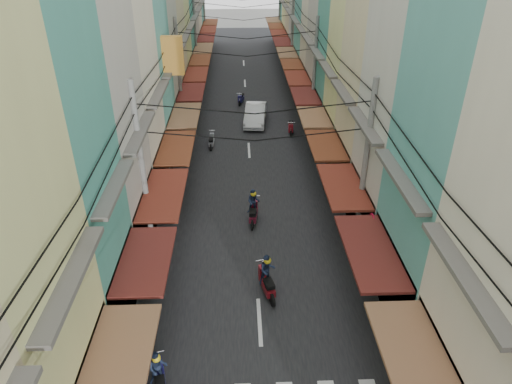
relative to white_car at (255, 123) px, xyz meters
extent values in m
plane|color=slate|center=(-0.64, -19.19, 0.00)|extent=(160.00, 160.00, 0.00)
cube|color=black|center=(-0.64, 0.81, 0.01)|extent=(10.00, 80.00, 0.02)
cube|color=slate|center=(-7.14, 0.81, 0.03)|extent=(3.00, 80.00, 0.06)
cube|color=slate|center=(5.86, 0.81, 0.03)|extent=(3.00, 80.00, 0.06)
cube|color=brown|center=(-4.74, -25.46, 3.00)|extent=(1.80, 4.33, 0.12)
cube|color=#595651|center=(-5.39, -25.46, 6.00)|extent=(0.50, 4.23, 0.15)
cube|color=black|center=(-6.24, -20.96, 1.60)|extent=(1.20, 4.13, 3.20)
cube|color=#5D1F1A|center=(-4.74, -20.96, 3.00)|extent=(1.80, 3.96, 0.12)
cube|color=#595651|center=(-5.39, -20.96, 6.00)|extent=(0.50, 3.87, 0.15)
cube|color=#B7B2A8|center=(-8.64, -16.24, 10.47)|extent=(6.00, 5.14, 20.93)
cube|color=black|center=(-6.24, -16.24, 1.60)|extent=(1.20, 4.94, 3.20)
cube|color=maroon|center=(-4.74, -16.24, 3.00)|extent=(1.80, 4.73, 0.12)
cube|color=#595651|center=(-5.39, -16.24, 6.00)|extent=(0.50, 4.63, 0.15)
cube|color=beige|center=(-8.64, -11.19, 8.72)|extent=(6.00, 4.95, 17.43)
cube|color=black|center=(-6.24, -11.19, 1.60)|extent=(1.20, 4.75, 3.20)
cube|color=brown|center=(-4.74, -11.19, 3.00)|extent=(1.80, 4.56, 0.12)
cube|color=#595651|center=(-5.39, -11.19, 6.00)|extent=(0.50, 4.46, 0.15)
cube|color=#55A49C|center=(-8.64, -6.22, 8.16)|extent=(6.00, 4.99, 16.32)
cube|color=black|center=(-6.24, -6.22, 1.60)|extent=(1.20, 4.80, 3.20)
cube|color=brown|center=(-4.74, -6.22, 3.00)|extent=(1.80, 4.60, 0.12)
cube|color=#595651|center=(-5.39, -6.22, 6.00)|extent=(0.50, 4.50, 0.15)
cube|color=black|center=(-6.24, -1.40, 1.60)|extent=(1.20, 4.46, 3.20)
cube|color=#5D1F1A|center=(-4.74, -1.40, 3.00)|extent=(1.80, 4.27, 0.12)
cube|color=#595651|center=(-5.39, -1.40, 6.00)|extent=(0.50, 4.18, 0.15)
cube|color=black|center=(-6.24, 3.37, 1.60)|extent=(1.20, 4.70, 3.20)
cube|color=maroon|center=(-4.74, 3.37, 3.00)|extent=(1.80, 4.50, 0.12)
cube|color=#595651|center=(-5.39, 3.37, 6.00)|extent=(0.50, 4.40, 0.15)
cube|color=black|center=(-6.24, 8.08, 1.60)|extent=(1.20, 4.34, 3.20)
cube|color=brown|center=(-4.74, 8.08, 3.00)|extent=(1.80, 4.16, 0.12)
cube|color=#595651|center=(-5.39, 8.08, 6.00)|extent=(0.50, 4.07, 0.15)
cube|color=black|center=(-6.24, 12.93, 1.60)|extent=(1.20, 4.99, 3.20)
cube|color=brown|center=(-4.74, 12.93, 3.00)|extent=(1.80, 4.78, 0.12)
cube|color=#595651|center=(-5.39, 12.93, 6.00)|extent=(0.50, 4.68, 0.15)
cube|color=black|center=(-6.24, 18.00, 1.60)|extent=(1.20, 4.74, 3.20)
cube|color=#5D1F1A|center=(-4.74, 18.00, 3.00)|extent=(1.80, 4.55, 0.12)
cube|color=#595651|center=(-5.39, 18.00, 6.00)|extent=(0.50, 4.45, 0.15)
cube|color=black|center=(-6.24, 22.95, 1.60)|extent=(1.20, 4.76, 3.20)
cube|color=maroon|center=(-4.74, 22.95, 3.00)|extent=(1.80, 4.56, 0.12)
cube|color=#595651|center=(-5.39, 22.95, 6.00)|extent=(0.50, 4.46, 0.15)
cube|color=black|center=(-6.24, 27.95, 1.60)|extent=(1.20, 4.84, 3.20)
cube|color=brown|center=(-4.74, 27.95, 3.00)|extent=(1.80, 4.64, 0.12)
cube|color=#503512|center=(-5.04, -7.19, 7.00)|extent=(1.20, 0.40, 2.20)
cube|color=brown|center=(3.46, -25.75, 3.00)|extent=(1.80, 4.58, 0.12)
cube|color=#595651|center=(4.11, -25.75, 6.00)|extent=(0.50, 4.48, 0.15)
cube|color=#55A49C|center=(7.36, -20.74, 7.54)|extent=(6.00, 5.03, 15.08)
cube|color=black|center=(4.96, -20.74, 1.60)|extent=(1.20, 4.83, 3.20)
cube|color=#5D1F1A|center=(3.46, -20.74, 3.00)|extent=(1.80, 4.63, 0.12)
cube|color=#595651|center=(4.11, -20.74, 6.00)|extent=(0.50, 4.53, 0.15)
cube|color=beige|center=(7.36, -15.83, 10.83)|extent=(6.00, 4.79, 21.66)
cube|color=black|center=(4.96, -15.83, 1.60)|extent=(1.20, 4.60, 3.20)
cube|color=maroon|center=(3.46, -15.83, 3.00)|extent=(1.80, 4.41, 0.12)
cube|color=#595651|center=(4.11, -15.83, 6.00)|extent=(0.50, 4.31, 0.15)
cube|color=beige|center=(7.36, -11.17, 10.37)|extent=(6.00, 4.52, 20.74)
cube|color=black|center=(4.96, -11.17, 1.60)|extent=(1.20, 4.34, 3.20)
cube|color=brown|center=(3.46, -11.17, 3.00)|extent=(1.80, 4.16, 0.12)
cube|color=#595651|center=(4.11, -11.17, 6.00)|extent=(0.50, 4.07, 0.15)
cube|color=#D8D887|center=(7.36, -6.85, 7.06)|extent=(6.00, 4.12, 14.13)
cube|color=black|center=(4.96, -6.85, 1.60)|extent=(1.20, 3.96, 3.20)
cube|color=brown|center=(3.46, -6.85, 3.00)|extent=(1.80, 3.79, 0.12)
cube|color=#595651|center=(4.11, -6.85, 6.00)|extent=(0.50, 3.71, 0.15)
cube|color=teal|center=(7.36, -2.59, 8.84)|extent=(6.00, 4.40, 17.68)
cube|color=black|center=(4.96, -2.59, 1.60)|extent=(1.20, 4.23, 3.20)
cube|color=#5D1F1A|center=(3.46, -2.59, 3.00)|extent=(1.80, 4.05, 0.12)
cube|color=#595651|center=(4.11, -2.59, 6.00)|extent=(0.50, 3.96, 0.15)
cube|color=black|center=(4.96, 1.93, 1.60)|extent=(1.20, 4.45, 3.20)
cube|color=maroon|center=(3.46, 1.93, 3.00)|extent=(1.80, 4.26, 0.12)
cube|color=#595651|center=(4.11, 1.93, 6.00)|extent=(0.50, 4.17, 0.15)
cube|color=black|center=(4.96, 6.25, 1.60)|extent=(1.20, 3.84, 3.20)
cube|color=brown|center=(3.46, 6.25, 3.00)|extent=(1.80, 3.68, 0.12)
cube|color=#595651|center=(4.11, 6.25, 6.00)|extent=(0.50, 3.60, 0.15)
cube|color=black|center=(4.96, 10.76, 1.60)|extent=(1.20, 4.81, 3.20)
cube|color=brown|center=(3.46, 10.76, 3.00)|extent=(1.80, 4.61, 0.12)
cube|color=#595651|center=(4.11, 10.76, 6.00)|extent=(0.50, 4.51, 0.15)
cube|color=black|center=(4.96, 15.76, 1.60)|extent=(1.20, 4.80, 3.20)
cube|color=#5D1F1A|center=(3.46, 15.76, 3.00)|extent=(1.80, 4.60, 0.12)
cube|color=#595651|center=(4.11, 15.76, 6.00)|extent=(0.50, 4.50, 0.15)
cube|color=black|center=(4.96, 20.42, 1.60)|extent=(1.20, 4.15, 3.20)
cube|color=maroon|center=(3.46, 20.42, 3.00)|extent=(1.80, 3.97, 0.12)
cube|color=#595651|center=(4.11, 20.42, 6.00)|extent=(0.50, 3.89, 0.15)
cube|color=black|center=(4.96, 24.75, 1.60)|extent=(1.20, 4.16, 3.20)
cube|color=brown|center=(3.46, 24.75, 3.00)|extent=(1.80, 3.99, 0.12)
cube|color=#595651|center=(4.11, 24.75, 6.00)|extent=(0.50, 3.90, 0.15)
cube|color=black|center=(4.96, 29.35, 1.60)|extent=(1.20, 4.68, 3.20)
cube|color=brown|center=(3.46, 29.35, 3.00)|extent=(1.80, 4.49, 0.12)
cylinder|color=gray|center=(-5.54, -16.19, 4.10)|extent=(0.26, 0.26, 8.20)
cylinder|color=gray|center=(4.26, -16.19, 4.10)|extent=(0.26, 0.26, 8.20)
cylinder|color=gray|center=(-5.54, -1.19, 4.10)|extent=(0.26, 0.26, 8.20)
cylinder|color=gray|center=(4.26, -1.19, 4.10)|extent=(0.26, 0.26, 8.20)
cylinder|color=gray|center=(-5.54, 13.81, 4.10)|extent=(0.26, 0.26, 8.20)
cylinder|color=gray|center=(4.26, 13.81, 4.10)|extent=(0.26, 0.26, 8.20)
cylinder|color=gray|center=(-5.54, 28.81, 4.10)|extent=(0.26, 0.26, 8.20)
cylinder|color=gray|center=(4.26, 28.81, 4.10)|extent=(0.26, 0.26, 8.20)
imported|color=white|center=(0.00, 0.00, 0.00)|extent=(5.40, 2.57, 1.84)
imported|color=black|center=(6.61, -21.78, 0.00)|extent=(1.66, 0.98, 1.07)
cylinder|color=black|center=(-4.03, -23.54, 0.26)|extent=(0.10, 0.53, 0.53)
cube|color=#17144E|center=(-4.03, -24.19, 0.42)|extent=(0.34, 1.16, 0.28)
cube|color=black|center=(-4.03, -24.45, 0.73)|extent=(0.32, 0.56, 0.18)
cube|color=#17144E|center=(-4.03, -23.64, 0.66)|extent=(0.30, 0.28, 0.56)
imported|color=#1D2844|center=(-4.03, -24.19, 0.56)|extent=(0.53, 0.38, 1.34)
sphere|color=yellow|center=(-4.03, -24.19, 1.57)|extent=(0.28, 0.28, 0.28)
cylinder|color=black|center=(-0.63, -13.49, 0.27)|extent=(0.11, 0.55, 0.55)
cylinder|color=black|center=(-0.63, -14.86, 0.27)|extent=(0.11, 0.55, 0.55)
cube|color=maroon|center=(-0.63, -14.17, 0.44)|extent=(0.36, 1.22, 0.30)
cube|color=black|center=(-0.63, -14.44, 0.76)|extent=(0.34, 0.58, 0.19)
cube|color=maroon|center=(-0.63, -13.59, 0.69)|extent=(0.32, 0.30, 0.58)
imported|color=#1D2844|center=(-0.63, -14.17, 0.58)|extent=(0.56, 0.40, 1.40)
sphere|color=yellow|center=(-0.63, -14.17, 1.64)|extent=(0.30, 0.30, 0.30)
cylinder|color=black|center=(-0.26, -18.92, 0.28)|extent=(0.11, 0.57, 0.57)
cylinder|color=black|center=(-0.26, -20.34, 0.28)|extent=(0.11, 0.57, 0.57)
cube|color=maroon|center=(-0.26, -19.63, 0.46)|extent=(0.37, 1.25, 0.30)
cube|color=black|center=(-0.26, -19.90, 0.78)|extent=(0.35, 0.60, 0.20)
cube|color=maroon|center=(-0.26, -19.03, 0.71)|extent=(0.33, 0.30, 0.60)
imported|color=#1D2844|center=(-0.26, -19.63, 0.60)|extent=(0.57, 0.41, 1.44)
sphere|color=yellow|center=(-0.26, -19.63, 1.69)|extent=(0.30, 0.30, 0.30)
cylinder|color=black|center=(2.56, -1.62, 0.27)|extent=(0.10, 0.54, 0.54)
cylinder|color=black|center=(2.56, -2.95, 0.27)|extent=(0.10, 0.54, 0.54)
cube|color=maroon|center=(2.56, -2.28, 0.43)|extent=(0.35, 1.18, 0.29)
cube|color=black|center=(2.56, -2.54, 0.74)|extent=(0.33, 0.57, 0.19)
cube|color=maroon|center=(2.56, -1.72, 0.67)|extent=(0.31, 0.29, 0.57)
cylinder|color=black|center=(-3.26, -3.95, 0.24)|extent=(0.09, 0.47, 0.47)
cylinder|color=black|center=(-3.26, -5.13, 0.24)|extent=(0.09, 0.47, 0.47)
cube|color=gray|center=(-3.26, -4.54, 0.38)|extent=(0.31, 1.04, 0.25)
cube|color=black|center=(-3.26, -4.77, 0.65)|extent=(0.29, 0.50, 0.16)
cube|color=gray|center=(-3.26, -4.04, 0.59)|extent=(0.27, 0.25, 0.50)
cylinder|color=black|center=(-1.08, 5.30, 0.26)|extent=(0.10, 0.52, 0.52)
cylinder|color=black|center=(-1.08, 3.99, 0.26)|extent=(0.10, 0.52, 0.52)
cube|color=#17144E|center=(-1.08, 4.64, 0.42)|extent=(0.34, 1.16, 0.28)
cube|color=black|center=(-1.08, 4.39, 0.73)|extent=(0.32, 0.55, 0.18)
cube|color=#17144E|center=(-1.08, 5.20, 0.65)|extent=(0.30, 0.28, 0.55)
cylinder|color=black|center=(5.38, -23.63, 0.28)|extent=(0.11, 0.55, 0.55)
cube|color=gray|center=(5.38, -24.32, 0.45)|extent=(0.36, 1.23, 0.30)
cube|color=black|center=(5.38, -24.59, 0.77)|extent=(0.34, 0.59, 0.19)
cube|color=gray|center=(5.38, -23.73, 0.69)|extent=(0.32, 0.30, 0.59)
cylinder|color=black|center=(5.18, -22.54, 0.28)|extent=(0.11, 0.56, 0.56)
cylinder|color=black|center=(5.18, -23.93, 0.28)|extent=(0.11, 0.56, 0.56)
cube|color=gray|center=(5.18, -23.24, 0.45)|extent=(0.36, 1.23, 0.30)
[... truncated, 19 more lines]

